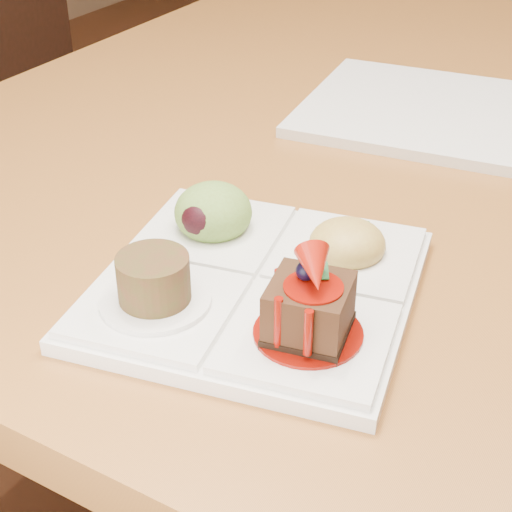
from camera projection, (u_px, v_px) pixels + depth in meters
The scene contains 5 objects.
ground at pixel (431, 427), 1.52m from camera, with size 6.00×6.00×0.00m, color #5C2D1A.
dining_table at pixel (487, 90), 1.15m from camera, with size 1.00×1.80×0.75m.
chair_left at pixel (60, 61), 1.67m from camera, with size 0.52×0.52×0.97m.
sampler_plate at pixel (255, 272), 0.59m from camera, with size 0.27×0.27×0.09m.
second_plate at pixel (417, 110), 0.90m from camera, with size 0.25×0.25×0.01m, color white.
Camera 1 is at (0.26, -1.13, 1.09)m, focal length 55.00 mm.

